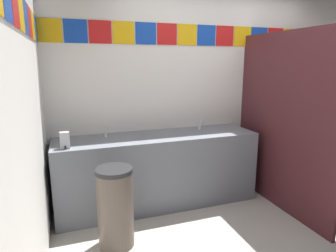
{
  "coord_description": "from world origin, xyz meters",
  "views": [
    {
      "loc": [
        -1.79,
        -1.94,
        1.65
      ],
      "look_at": [
        -0.83,
        0.82,
        1.0
      ],
      "focal_mm": 31.14,
      "sensor_mm": 36.0,
      "label": 1
    }
  ],
  "objects": [
    {
      "name": "ground_plane",
      "position": [
        0.0,
        0.0,
        0.0
      ],
      "size": [
        8.97,
        8.97,
        0.0
      ],
      "primitive_type": "plane",
      "color": "#B2ADA3"
    },
    {
      "name": "wall_back",
      "position": [
        0.0,
        1.46,
        1.27
      ],
      "size": [
        4.08,
        0.09,
        2.52
      ],
      "color": "white",
      "rests_on": "ground_plane"
    },
    {
      "name": "wall_side",
      "position": [
        -2.08,
        -0.0,
        1.27
      ],
      "size": [
        0.09,
        2.83,
        2.52
      ],
      "color": "white",
      "rests_on": "ground_plane"
    },
    {
      "name": "vanity_counter",
      "position": [
        -0.85,
        1.12,
        0.42
      ],
      "size": [
        2.28,
        0.6,
        0.83
      ],
      "color": "slate",
      "rests_on": "ground_plane"
    },
    {
      "name": "faucet_left",
      "position": [
        -1.42,
        1.21,
        0.88
      ],
      "size": [
        0.04,
        0.1,
        0.14
      ],
      "color": "silver",
      "rests_on": "vanity_counter"
    },
    {
      "name": "faucet_right",
      "position": [
        -0.28,
        1.21,
        0.88
      ],
      "size": [
        0.04,
        0.1,
        0.14
      ],
      "color": "silver",
      "rests_on": "vanity_counter"
    },
    {
      "name": "soap_dispenser",
      "position": [
        -1.84,
        0.94,
        0.91
      ],
      "size": [
        0.09,
        0.09,
        0.16
      ],
      "color": "#B7BABF",
      "rests_on": "vanity_counter"
    },
    {
      "name": "stall_divider",
      "position": [
        0.6,
        0.35,
        0.98
      ],
      "size": [
        0.92,
        1.59,
        1.97
      ],
      "color": "#471E23",
      "rests_on": "ground_plane"
    },
    {
      "name": "toilet",
      "position": [
        0.91,
        1.03,
        0.3
      ],
      "size": [
        0.39,
        0.49,
        0.74
      ],
      "color": "white",
      "rests_on": "ground_plane"
    },
    {
      "name": "trash_bin",
      "position": [
        -1.45,
        0.47,
        0.37
      ],
      "size": [
        0.33,
        0.33,
        0.74
      ],
      "color": "brown",
      "rests_on": "ground_plane"
    }
  ]
}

